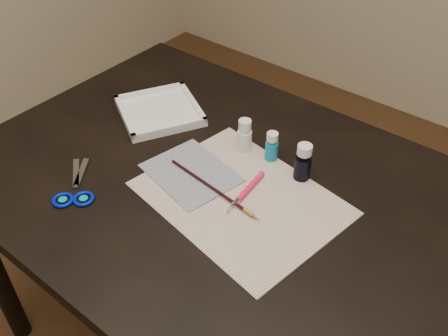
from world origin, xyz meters
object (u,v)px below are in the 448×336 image
Objects in this scene: paper at (241,198)px; paint_bottle_cyan at (272,146)px; paint_bottle_navy at (303,162)px; paint_bottle_white at (245,135)px; scissors at (74,182)px; canvas at (191,173)px; palette_tray at (160,111)px.

paper is 5.60× the size of paint_bottle_cyan.
paper is 4.56× the size of paint_bottle_navy.
paint_bottle_navy is (0.18, -0.00, 0.00)m from paint_bottle_white.
scissors is at bearing -123.46° from paint_bottle_white.
paint_bottle_white is at bearing 124.31° from paper.
canvas is 0.21m from paint_bottle_cyan.
canvas is at bearing -177.03° from paper.
paper is 2.31× the size of scissors.
paint_bottle_cyan reaches higher than palette_tray.
paint_bottle_white reaches higher than scissors.
paint_bottle_white is 0.93× the size of paint_bottle_navy.
canvas is (-0.15, -0.01, 0.00)m from paper.
palette_tray is (-0.37, -0.03, -0.03)m from paint_bottle_cyan.
palette_tray reaches higher than paper.
paint_bottle_navy reaches higher than scissors.
scissors is 0.35m from palette_tray.
canvas is 0.28m from paint_bottle_navy.
paint_bottle_navy is at bearing 64.49° from paper.
paint_bottle_navy reaches higher than canvas.
paper is 0.17m from paint_bottle_navy.
paper is at bearing -115.51° from paint_bottle_navy.
scissors reaches higher than canvas.
paint_bottle_navy is at bearing -0.82° from paint_bottle_white.
palette_tray is (-0.29, -0.02, -0.03)m from paint_bottle_white.
paint_bottle_white is (-0.11, 0.15, 0.05)m from paper.
palette_tray is at bearing -43.19° from scissors.
paint_bottle_cyan is (0.08, 0.01, -0.01)m from paint_bottle_white.
paper is at bearing -18.76° from palette_tray.
palette_tray is at bearing 161.24° from paper.
paint_bottle_navy reaches higher than palette_tray.
scissors is at bearing -130.18° from paint_bottle_cyan.
paint_bottle_navy is 0.47m from palette_tray.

